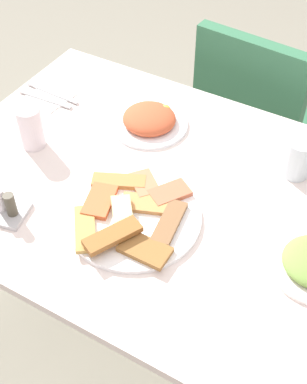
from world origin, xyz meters
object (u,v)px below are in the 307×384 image
at_px(soda_can, 31,128).
at_px(fork, 45,99).
at_px(dining_table, 166,210).
at_px(condiment_caddy, 7,208).
at_px(spoon, 52,93).
at_px(drinking_glass, 298,158).
at_px(salad_plate_greens, 150,120).
at_px(pide_platter, 133,215).
at_px(paper_napkin, 49,97).
at_px(dining_chair, 254,122).

height_order(soda_can, fork, soda_can).
bearing_deg(dining_table, condiment_caddy, -137.47).
bearing_deg(spoon, drinking_glass, 4.69).
distance_m(salad_plate_greens, drinking_glass, 0.44).
xyz_separation_m(pide_platter, drinking_glass, (0.29, 0.35, 0.04)).
bearing_deg(condiment_caddy, pide_platter, 27.39).
bearing_deg(dining_table, drinking_glass, 39.32).
bearing_deg(paper_napkin, drinking_glass, 3.79).
bearing_deg(pide_platter, soda_can, 165.85).
xyz_separation_m(dining_table, spoon, (-0.51, 0.19, 0.09)).
height_order(dining_chair, drinking_glass, dining_chair).
distance_m(drinking_glass, fork, 0.78).
xyz_separation_m(soda_can, drinking_glass, (0.67, 0.25, -0.01)).
xyz_separation_m(pide_platter, soda_can, (-0.38, 0.10, 0.05)).
distance_m(dining_table, dining_chair, 0.73).
height_order(drinking_glass, spoon, drinking_glass).
relative_size(dining_table, salad_plate_greens, 5.52).
height_order(salad_plate_greens, paper_napkin, salad_plate_greens).
height_order(dining_chair, salad_plate_greens, dining_chair).
relative_size(fork, spoon, 0.95).
distance_m(dining_table, paper_napkin, 0.54).
bearing_deg(salad_plate_greens, drinking_glass, 1.92).
bearing_deg(paper_napkin, fork, -90.00).
xyz_separation_m(salad_plate_greens, fork, (-0.34, -0.05, -0.01)).
distance_m(soda_can, fork, 0.22).
height_order(soda_can, paper_napkin, soda_can).
bearing_deg(dining_chair, paper_napkin, -132.85).
bearing_deg(pide_platter, salad_plate_greens, 113.57).
height_order(salad_plate_greens, drinking_glass, drinking_glass).
distance_m(dining_chair, paper_napkin, 0.79).
bearing_deg(condiment_caddy, salad_plate_greens, 75.11).
bearing_deg(dining_chair, spoon, -133.82).
xyz_separation_m(pide_platter, salad_plate_greens, (-0.14, 0.33, 0.01)).
bearing_deg(dining_table, pide_platter, -99.70).
height_order(dining_table, drinking_glass, drinking_glass).
relative_size(drinking_glass, fork, 0.57).
distance_m(dining_chair, fork, 0.80).
bearing_deg(soda_can, dining_table, 4.54).
relative_size(pide_platter, fork, 1.75).
relative_size(dining_chair, condiment_caddy, 8.30).
height_order(dining_table, dining_chair, dining_chair).
xyz_separation_m(dining_chair, paper_napkin, (-0.50, -0.54, 0.27)).
bearing_deg(condiment_caddy, soda_can, 115.05).
distance_m(salad_plate_greens, fork, 0.34).
height_order(dining_table, soda_can, soda_can).
bearing_deg(drinking_glass, spoon, -177.54).
distance_m(dining_table, salad_plate_greens, 0.28).
relative_size(salad_plate_greens, soda_can, 1.84).
bearing_deg(fork, drinking_glass, 2.21).
bearing_deg(soda_can, dining_chair, 61.71).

